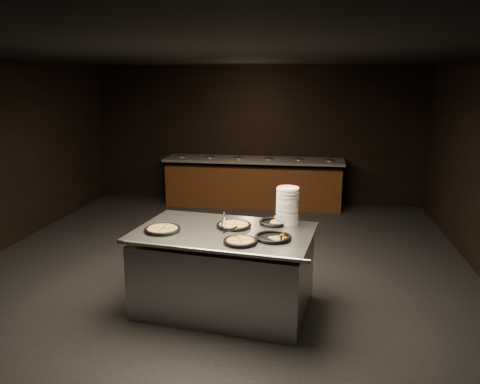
# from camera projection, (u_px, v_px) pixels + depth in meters

# --- Properties ---
(room) EXTENTS (7.02, 8.02, 2.92)m
(room) POSITION_uv_depth(u_px,v_px,m) (218.00, 168.00, 6.14)
(room) COLOR black
(room) RESTS_ON ground
(salad_bar) EXTENTS (3.70, 0.83, 1.18)m
(salad_bar) POSITION_uv_depth(u_px,v_px,m) (253.00, 185.00, 9.79)
(salad_bar) COLOR #573214
(salad_bar) RESTS_ON ground
(serving_counter) EXTENTS (2.10, 1.48, 0.94)m
(serving_counter) POSITION_uv_depth(u_px,v_px,m) (224.00, 272.00, 5.33)
(serving_counter) COLOR #AFB1B6
(serving_counter) RESTS_ON ground
(plate_stack) EXTENTS (0.26, 0.26, 0.43)m
(plate_stack) POSITION_uv_depth(u_px,v_px,m) (287.00, 206.00, 5.41)
(plate_stack) COLOR white
(plate_stack) RESTS_ON serving_counter
(pan_veggie_whole) EXTENTS (0.40, 0.40, 0.04)m
(pan_veggie_whole) POSITION_uv_depth(u_px,v_px,m) (162.00, 229.00, 5.20)
(pan_veggie_whole) COLOR black
(pan_veggie_whole) RESTS_ON serving_counter
(pan_cheese_whole) EXTENTS (0.40, 0.40, 0.04)m
(pan_cheese_whole) POSITION_uv_depth(u_px,v_px,m) (234.00, 225.00, 5.35)
(pan_cheese_whole) COLOR black
(pan_cheese_whole) RESTS_ON serving_counter
(pan_cheese_slices_a) EXTENTS (0.34, 0.34, 0.04)m
(pan_cheese_slices_a) POSITION_uv_depth(u_px,v_px,m) (274.00, 222.00, 5.46)
(pan_cheese_slices_a) COLOR black
(pan_cheese_slices_a) RESTS_ON serving_counter
(pan_cheese_slices_b) EXTENTS (0.36, 0.36, 0.04)m
(pan_cheese_slices_b) POSITION_uv_depth(u_px,v_px,m) (240.00, 241.00, 4.81)
(pan_cheese_slices_b) COLOR black
(pan_cheese_slices_b) RESTS_ON serving_counter
(pan_veggie_slices) EXTENTS (0.39, 0.39, 0.04)m
(pan_veggie_slices) POSITION_uv_depth(u_px,v_px,m) (273.00, 237.00, 4.94)
(pan_veggie_slices) COLOR black
(pan_veggie_slices) RESTS_ON serving_counter
(server_left) EXTENTS (0.10, 0.33, 0.16)m
(server_left) POSITION_uv_depth(u_px,v_px,m) (224.00, 220.00, 5.33)
(server_left) COLOR #AFB1B6
(server_left) RESTS_ON serving_counter
(server_right) EXTENTS (0.30, 0.18, 0.15)m
(server_right) POSITION_uv_depth(u_px,v_px,m) (234.00, 233.00, 4.91)
(server_right) COLOR #AFB1B6
(server_right) RESTS_ON serving_counter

